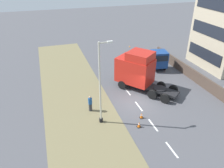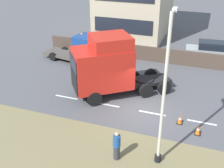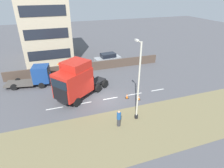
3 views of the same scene
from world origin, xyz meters
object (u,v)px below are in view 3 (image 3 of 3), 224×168
(pedestrian, at_px, (119,119))
(flatbed_truck, at_px, (38,75))
(parked_car, at_px, (108,59))
(traffic_cone_lead, at_px, (127,96))
(lorry_cab, at_px, (75,81))
(lamp_post, at_px, (138,86))
(traffic_cone_trailing, at_px, (139,98))

(pedestrian, bearing_deg, flatbed_truck, 32.25)
(parked_car, relative_size, traffic_cone_lead, 7.78)
(pedestrian, bearing_deg, lorry_cab, 25.06)
(lamp_post, bearing_deg, lorry_cab, 41.43)
(lorry_cab, distance_m, traffic_cone_lead, 6.27)
(pedestrian, xyz_separation_m, traffic_cone_trailing, (3.60, -3.85, -0.55))
(lorry_cab, xyz_separation_m, traffic_cone_lead, (-1.89, -5.63, -2.01))
(lorry_cab, height_order, parked_car, lorry_cab)
(lorry_cab, height_order, pedestrian, lorry_cab)
(pedestrian, bearing_deg, lamp_post, -73.99)
(lamp_post, bearing_deg, parked_car, -6.96)
(flatbed_truck, height_order, lamp_post, lamp_post)
(lorry_cab, distance_m, traffic_cone_trailing, 7.56)
(flatbed_truck, bearing_deg, lamp_post, 50.89)
(flatbed_truck, xyz_separation_m, lamp_post, (-10.68, -9.19, 2.13))
(flatbed_truck, height_order, traffic_cone_lead, flatbed_truck)
(parked_car, xyz_separation_m, traffic_cone_lead, (-11.27, 1.22, -0.68))
(lamp_post, bearing_deg, traffic_cone_lead, -9.35)
(parked_car, bearing_deg, traffic_cone_lead, 168.77)
(parked_car, bearing_deg, pedestrian, 160.88)
(parked_car, relative_size, pedestrian, 2.66)
(flatbed_truck, distance_m, traffic_cone_trailing, 13.43)
(lorry_cab, distance_m, flatbed_truck, 6.58)
(flatbed_truck, distance_m, pedestrian, 13.34)
(traffic_cone_lead, relative_size, traffic_cone_trailing, 1.00)
(parked_car, bearing_deg, lorry_cab, 138.80)
(traffic_cone_trailing, bearing_deg, parked_car, -0.32)
(parked_car, relative_size, lamp_post, 0.58)
(parked_car, distance_m, traffic_cone_trailing, 12.07)
(pedestrian, height_order, traffic_cone_trailing, pedestrian)
(lamp_post, relative_size, traffic_cone_lead, 13.35)
(parked_car, distance_m, traffic_cone_lead, 11.36)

